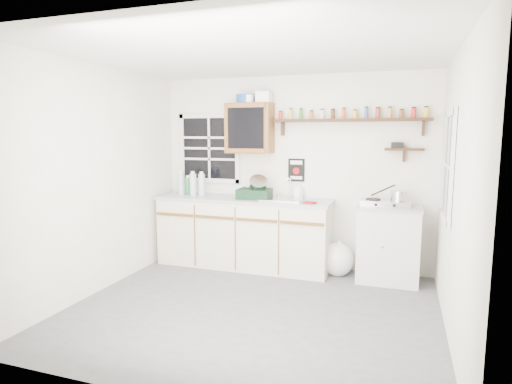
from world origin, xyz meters
TOP-DOWN VIEW (x-y plane):
  - room at (0.00, 0.00)m, footprint 3.64×3.24m
  - main_cabinet at (-0.58, 1.30)m, footprint 2.31×0.63m
  - right_cabinet at (1.25, 1.32)m, footprint 0.73×0.57m
  - sink at (-0.05, 1.30)m, footprint 0.52×0.44m
  - upper_cabinet at (-0.55, 1.44)m, footprint 0.60×0.32m
  - upper_cabinet_clutter at (-0.52, 1.44)m, footprint 0.46×0.24m
  - spice_shelf at (0.75, 1.51)m, footprint 1.91×0.18m
  - secondary_shelf at (1.36, 1.52)m, footprint 0.45×0.16m
  - warning_sign at (0.05, 1.59)m, footprint 0.22×0.02m
  - window_back at (-1.20, 1.59)m, footprint 0.93×0.03m
  - window_right at (1.79, 0.55)m, footprint 0.03×0.78m
  - water_bottles at (-1.34, 1.30)m, footprint 0.39×0.17m
  - dish_rack at (-0.41, 1.29)m, footprint 0.43×0.34m
  - soap_bottle at (0.10, 1.52)m, footprint 0.12×0.12m
  - rag at (0.33, 1.13)m, footprint 0.17×0.16m
  - hotplate at (1.20, 1.31)m, footprint 0.57×0.30m
  - saucepan at (1.33, 1.31)m, footprint 0.42×0.30m
  - trash_bag at (0.65, 1.33)m, footprint 0.41×0.37m

SIDE VIEW (x-z plane):
  - trash_bag at x=0.65m, z-range -0.03..0.44m
  - right_cabinet at x=1.25m, z-range 0.00..0.91m
  - main_cabinet at x=-0.58m, z-range 0.00..0.92m
  - rag at x=0.33m, z-range 0.92..0.94m
  - sink at x=-0.05m, z-range 0.79..1.08m
  - hotplate at x=1.20m, z-range 0.91..0.99m
  - soap_bottle at x=0.10m, z-range 0.92..1.12m
  - dish_rack at x=-0.41m, z-range 0.86..1.18m
  - saucepan at x=1.33m, z-range 0.94..1.13m
  - water_bottles at x=-1.34m, z-range 0.90..1.24m
  - room at x=0.00m, z-range -0.02..2.52m
  - warning_sign at x=0.05m, z-range 1.13..1.43m
  - window_right at x=1.79m, z-range 0.91..1.99m
  - window_back at x=-1.20m, z-range 1.06..2.04m
  - secondary_shelf at x=1.36m, z-range 1.46..1.69m
  - upper_cabinet at x=-0.55m, z-range 1.50..2.15m
  - spice_shelf at x=0.75m, z-range 1.76..2.11m
  - upper_cabinet_clutter at x=-0.52m, z-range 2.14..2.28m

